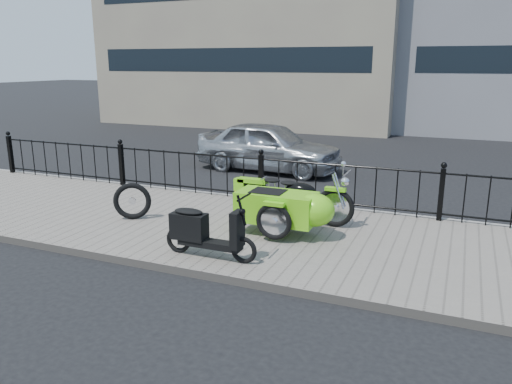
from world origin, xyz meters
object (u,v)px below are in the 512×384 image
at_px(motorcycle_sidecar, 289,206).
at_px(spare_tire, 132,201).
at_px(scooter, 204,231).
at_px(sedan_car, 269,146).

height_order(motorcycle_sidecar, spare_tire, motorcycle_sidecar).
xyz_separation_m(motorcycle_sidecar, scooter, (-0.81, -1.49, -0.09)).
relative_size(scooter, spare_tire, 2.17).
bearing_deg(sedan_car, scooter, -162.90).
xyz_separation_m(motorcycle_sidecar, spare_tire, (-2.88, -0.39, -0.13)).
bearing_deg(spare_tire, motorcycle_sidecar, 7.68).
bearing_deg(spare_tire, sedan_car, 84.15).
height_order(motorcycle_sidecar, scooter, scooter).
bearing_deg(scooter, spare_tire, 151.97).
distance_m(spare_tire, sedan_car, 5.44).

